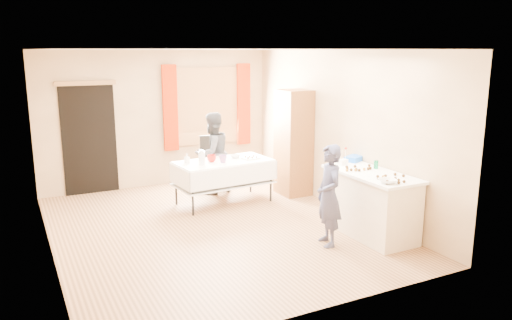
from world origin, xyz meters
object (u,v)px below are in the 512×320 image
chair (213,172)px  woman (212,153)px  counter (370,204)px  girl (329,195)px  cabinet (293,143)px  party_table (224,178)px

chair → woman: woman is taller
counter → chair: bearing=106.9°
counter → woman: size_ratio=0.98×
woman → girl: bearing=81.3°
cabinet → girl: (-0.86, -2.34, -0.26)m
counter → woman: woman is taller
girl → woman: woman is taller
chair → girl: 3.50m
cabinet → woman: (-1.30, 0.69, -0.20)m
counter → girl: 0.79m
cabinet → party_table: (-1.37, 0.03, -0.51)m
party_table → counter: bearing=-66.0°
cabinet → counter: size_ratio=1.29×
party_table → chair: size_ratio=1.74×
counter → girl: bearing=-176.0°
cabinet → counter: bearing=-92.5°
counter → chair: 3.57m
cabinet → woman: bearing=152.2°
girl → woman: bearing=-158.6°
counter → girl: girl is taller
counter → girl: size_ratio=1.06×
cabinet → party_table: size_ratio=1.12×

